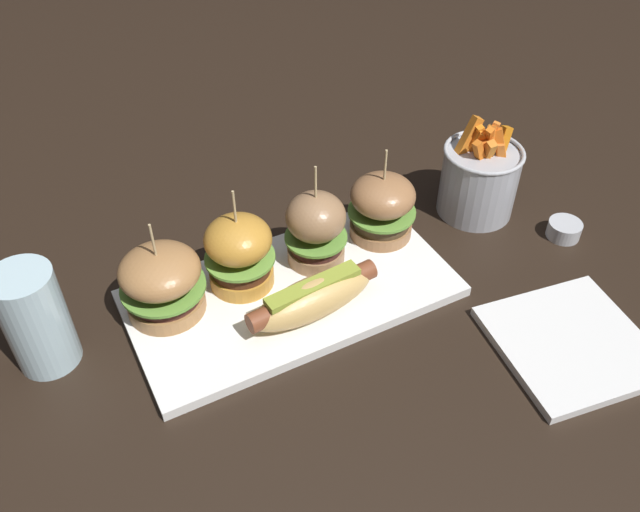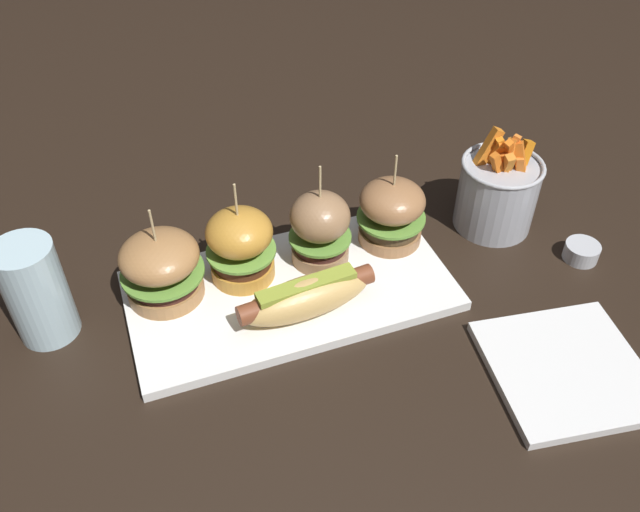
{
  "view_description": "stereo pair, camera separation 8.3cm",
  "coord_description": "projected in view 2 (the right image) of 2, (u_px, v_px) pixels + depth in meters",
  "views": [
    {
      "loc": [
        -0.25,
        -0.55,
        0.61
      ],
      "look_at": [
        0.04,
        0.0,
        0.05
      ],
      "focal_mm": 37.14,
      "sensor_mm": 36.0,
      "label": 1
    },
    {
      "loc": [
        -0.17,
        -0.58,
        0.61
      ],
      "look_at": [
        0.04,
        0.0,
        0.05
      ],
      "focal_mm": 37.14,
      "sensor_mm": 36.0,
      "label": 2
    }
  ],
  "objects": [
    {
      "name": "platter_main",
      "position": [
        290.0,
        290.0,
        0.85
      ],
      "size": [
        0.41,
        0.21,
        0.01
      ],
      "primitive_type": "cube",
      "color": "white",
      "rests_on": "ground"
    },
    {
      "name": "slider_center_left",
      "position": [
        241.0,
        245.0,
        0.83
      ],
      "size": [
        0.09,
        0.09,
        0.14
      ],
      "color": "#C48630",
      "rests_on": "platter_main"
    },
    {
      "name": "water_glass",
      "position": [
        36.0,
        292.0,
        0.77
      ],
      "size": [
        0.07,
        0.07,
        0.13
      ],
      "primitive_type": "cylinder",
      "color": "silver",
      "rests_on": "ground"
    },
    {
      "name": "fries_bucket",
      "position": [
        498.0,
        192.0,
        0.93
      ],
      "size": [
        0.11,
        0.11,
        0.15
      ],
      "color": "#A8AAB2",
      "rests_on": "ground"
    },
    {
      "name": "side_plate",
      "position": [
        566.0,
        369.0,
        0.76
      ],
      "size": [
        0.2,
        0.2,
        0.01
      ],
      "primitive_type": "cube",
      "rotation": [
        0.0,
        0.0,
        -0.15
      ],
      "color": "white",
      "rests_on": "ground"
    },
    {
      "name": "hot_dog",
      "position": [
        307.0,
        296.0,
        0.8
      ],
      "size": [
        0.18,
        0.07,
        0.05
      ],
      "color": "tan",
      "rests_on": "platter_main"
    },
    {
      "name": "slider_far_left",
      "position": [
        162.0,
        267.0,
        0.81
      ],
      "size": [
        0.1,
        0.1,
        0.13
      ],
      "color": "#A57343",
      "rests_on": "platter_main"
    },
    {
      "name": "slider_center_right",
      "position": [
        320.0,
        228.0,
        0.85
      ],
      "size": [
        0.08,
        0.08,
        0.15
      ],
      "color": "#966E4B",
      "rests_on": "platter_main"
    },
    {
      "name": "sauce_ramekin",
      "position": [
        582.0,
        251.0,
        0.9
      ],
      "size": [
        0.05,
        0.05,
        0.02
      ],
      "color": "#B7BABF",
      "rests_on": "ground"
    },
    {
      "name": "ground_plane",
      "position": [
        290.0,
        294.0,
        0.86
      ],
      "size": [
        3.0,
        3.0,
        0.0
      ],
      "primitive_type": "plane",
      "color": "black"
    },
    {
      "name": "slider_far_right",
      "position": [
        391.0,
        212.0,
        0.89
      ],
      "size": [
        0.09,
        0.09,
        0.14
      ],
      "color": "#996841",
      "rests_on": "platter_main"
    }
  ]
}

